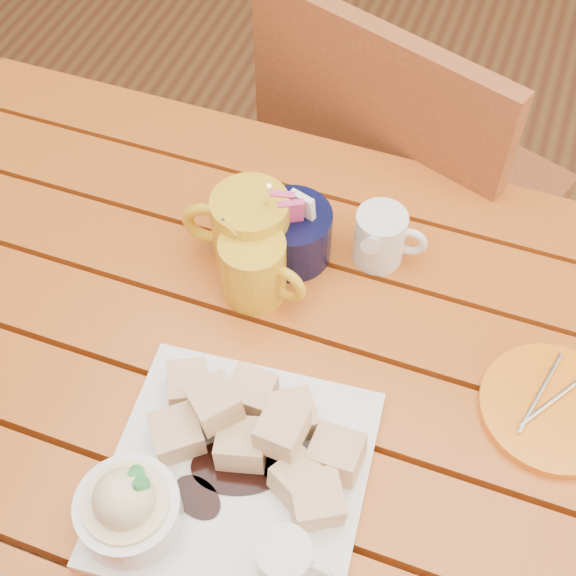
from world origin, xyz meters
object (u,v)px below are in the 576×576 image
at_px(coffee_mug_left, 249,229).
at_px(coffee_mug_right, 255,268).
at_px(dessert_plate, 216,478).
at_px(orange_saucer, 554,409).
at_px(table, 262,408).
at_px(chair_far, 398,194).

distance_m(coffee_mug_left, coffee_mug_right, 0.06).
bearing_deg(coffee_mug_left, dessert_plate, -82.13).
height_order(coffee_mug_left, orange_saucer, coffee_mug_left).
bearing_deg(table, coffee_mug_left, 115.53).
bearing_deg(orange_saucer, table, -170.42).
xyz_separation_m(dessert_plate, chair_far, (0.03, 0.71, -0.26)).
height_order(coffee_mug_left, coffee_mug_right, coffee_mug_left).
bearing_deg(coffee_mug_right, orange_saucer, 5.67).
bearing_deg(coffee_mug_right, dessert_plate, -65.20).
height_order(coffee_mug_left, chair_far, chair_far).
xyz_separation_m(dessert_plate, orange_saucer, (0.32, 0.22, -0.02)).
bearing_deg(dessert_plate, chair_far, 87.47).
xyz_separation_m(table, dessert_plate, (0.02, -0.16, 0.14)).
height_order(table, coffee_mug_right, coffee_mug_right).
bearing_deg(chair_far, orange_saucer, 140.23).
bearing_deg(coffee_mug_left, coffee_mug_right, -68.11).
xyz_separation_m(orange_saucer, chair_far, (-0.29, 0.49, -0.24)).
distance_m(coffee_mug_left, orange_saucer, 0.42).
distance_m(table, coffee_mug_left, 0.23).
bearing_deg(coffee_mug_right, coffee_mug_left, 131.69).
distance_m(dessert_plate, chair_far, 0.76).
xyz_separation_m(table, orange_saucer, (0.34, 0.06, 0.11)).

